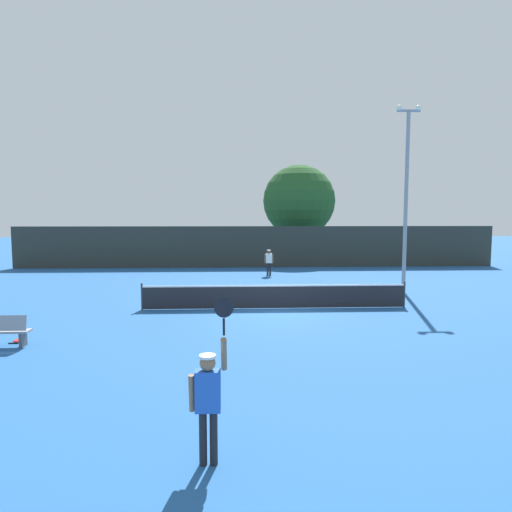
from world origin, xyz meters
The scene contains 12 objects.
ground_plane centered at (0.00, 0.00, 0.00)m, with size 120.00×120.00×0.00m, color #235693.
tennis_net centered at (0.00, 0.00, 0.51)m, with size 10.70×0.08×1.07m.
perimeter_fence centered at (0.00, 14.34, 1.48)m, with size 34.64×0.12×2.97m, color #2D332D.
player_serving centered at (-1.99, -11.21, 1.13)m, with size 0.67×0.40×2.56m.
player_receiving centered at (0.49, 9.72, 0.99)m, with size 0.57×0.24×1.62m.
tennis_ball centered at (-0.12, 3.31, 0.03)m, with size 0.07×0.07×0.07m, color #CCE033.
spare_racket centered at (-8.11, -4.30, 0.02)m, with size 0.28×0.52×0.04m.
light_pole centered at (6.59, 3.45, 5.04)m, with size 1.18×0.28×8.93m.
large_tree centered at (3.68, 19.18, 4.91)m, with size 5.93×5.93×7.89m.
parked_car_near centered at (-3.47, 20.30, 0.78)m, with size 2.43×4.41×1.69m.
parked_car_mid centered at (6.72, 21.21, 0.78)m, with size 1.98×4.23×1.69m.
parked_car_far centered at (9.55, 22.78, 0.78)m, with size 2.30×4.36×1.69m.
Camera 1 is at (-1.57, -17.67, 3.77)m, focal length 31.26 mm.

